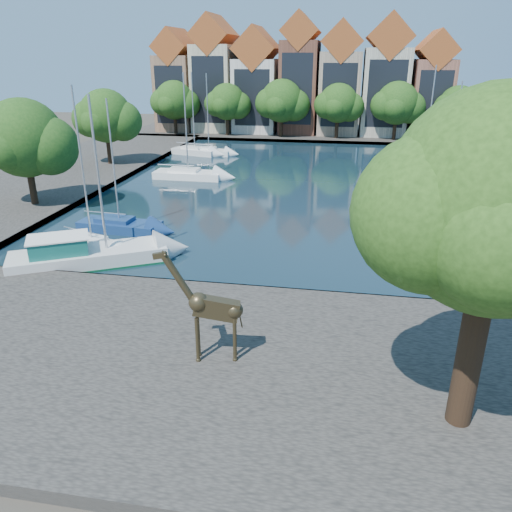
{
  "coord_description": "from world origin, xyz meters",
  "views": [
    {
      "loc": [
        3.25,
        -23.12,
        11.65
      ],
      "look_at": [
        -0.47,
        -2.0,
        2.96
      ],
      "focal_mm": 35.0,
      "sensor_mm": 36.0,
      "label": 1
    }
  ],
  "objects_px": {
    "motorsailer": "(83,253)",
    "sailboat_left_a": "(92,243)",
    "giraffe_statue": "(210,308)",
    "plane_tree": "(502,211)"
  },
  "relations": [
    {
      "from": "plane_tree",
      "to": "giraffe_statue",
      "type": "relative_size",
      "value": 2.34
    },
    {
      "from": "giraffe_statue",
      "to": "motorsailer",
      "type": "height_order",
      "value": "motorsailer"
    },
    {
      "from": "giraffe_statue",
      "to": "sailboat_left_a",
      "type": "bearing_deg",
      "value": 134.25
    },
    {
      "from": "motorsailer",
      "to": "sailboat_left_a",
      "type": "relative_size",
      "value": 0.96
    },
    {
      "from": "plane_tree",
      "to": "motorsailer",
      "type": "xyz_separation_m",
      "value": [
        -19.06,
        10.86,
        -6.85
      ]
    },
    {
      "from": "giraffe_statue",
      "to": "motorsailer",
      "type": "xyz_separation_m",
      "value": [
        -10.05,
        8.75,
        -1.91
      ]
    },
    {
      "from": "giraffe_statue",
      "to": "plane_tree",
      "type": "bearing_deg",
      "value": -13.19
    },
    {
      "from": "plane_tree",
      "to": "sailboat_left_a",
      "type": "distance_m",
      "value": 24.57
    },
    {
      "from": "giraffe_statue",
      "to": "sailboat_left_a",
      "type": "height_order",
      "value": "sailboat_left_a"
    },
    {
      "from": "giraffe_statue",
      "to": "sailboat_left_a",
      "type": "distance_m",
      "value": 15.36
    }
  ]
}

